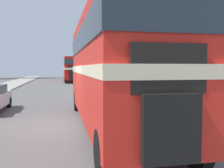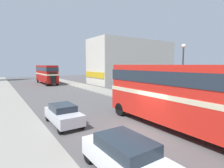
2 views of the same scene
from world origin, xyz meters
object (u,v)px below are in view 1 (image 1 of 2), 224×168
(pedestrian_walking, at_px, (137,83))
(double_decker_bus, at_px, (112,64))
(street_lamp, at_px, (172,35))
(bus_distant, at_px, (71,67))

(pedestrian_walking, bearing_deg, double_decker_bus, -112.01)
(pedestrian_walking, bearing_deg, street_lamp, -97.90)
(double_decker_bus, bearing_deg, street_lamp, 26.44)
(pedestrian_walking, relative_size, street_lamp, 0.27)
(pedestrian_walking, height_order, street_lamp, street_lamp)
(bus_distant, bearing_deg, double_decker_bus, -89.66)
(bus_distant, bearing_deg, street_lamp, -83.64)
(double_decker_bus, height_order, bus_distant, double_decker_bus)
(double_decker_bus, bearing_deg, bus_distant, 90.34)
(street_lamp, bearing_deg, double_decker_bus, -153.56)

